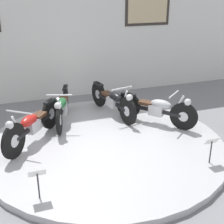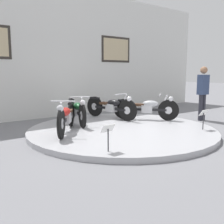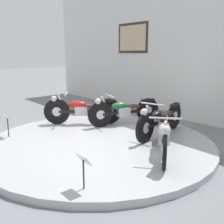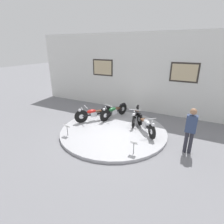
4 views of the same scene
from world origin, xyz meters
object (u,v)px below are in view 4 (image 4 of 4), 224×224
object	(u,v)px
motorcycle_red	(93,113)
info_placard_front_left	(67,128)
motorcycle_green	(114,111)
visitor_standing	(191,128)
info_placard_front_centre	(134,145)
motorcycle_silver	(146,124)
motorcycle_black	(136,115)

from	to	relation	value
motorcycle_red	info_placard_front_left	world-z (taller)	motorcycle_red
motorcycle_green	visitor_standing	xyz separation A→B (m)	(3.78, -1.49, 0.48)
visitor_standing	motorcycle_red	bearing A→B (deg)	171.26
motorcycle_red	info_placard_front_centre	distance (m)	3.40
info_placard_front_left	visitor_standing	distance (m)	4.83
motorcycle_green	info_placard_front_centre	distance (m)	3.38
info_placard_front_left	info_placard_front_centre	world-z (taller)	same
motorcycle_silver	info_placard_front_centre	bearing A→B (deg)	-86.06
motorcycle_green	motorcycle_silver	xyz separation A→B (m)	(1.98, -0.80, -0.01)
motorcycle_green	visitor_standing	bearing A→B (deg)	-21.54
motorcycle_red	info_placard_front_left	distance (m)	1.85
visitor_standing	motorcycle_black	bearing A→B (deg)	149.78
info_placard_front_centre	motorcycle_red	bearing A→B (deg)	147.08
motorcycle_red	visitor_standing	bearing A→B (deg)	-8.74
motorcycle_black	motorcycle_silver	xyz separation A→B (m)	(0.76, -0.80, -0.01)
motorcycle_black	info_placard_front_centre	distance (m)	2.79
motorcycle_black	motorcycle_silver	bearing A→B (deg)	-46.41
motorcycle_red	motorcycle_black	xyz separation A→B (m)	(1.97, 0.79, -0.01)
motorcycle_red	info_placard_front_centre	world-z (taller)	motorcycle_red
visitor_standing	motorcycle_green	bearing A→B (deg)	158.46
motorcycle_red	motorcycle_green	bearing A→B (deg)	46.66
motorcycle_silver	visitor_standing	xyz separation A→B (m)	(1.80, -0.70, 0.49)
motorcycle_green	info_placard_front_centre	world-z (taller)	motorcycle_green
motorcycle_silver	info_placard_front_centre	size ratio (longest dim) A/B	3.02
motorcycle_silver	visitor_standing	world-z (taller)	visitor_standing
motorcycle_black	info_placard_front_centre	world-z (taller)	motorcycle_black
motorcycle_black	info_placard_front_centre	xyz separation A→B (m)	(0.88, -2.64, -0.02)
motorcycle_black	info_placard_front_left	size ratio (longest dim) A/B	3.84
motorcycle_green	motorcycle_silver	distance (m)	2.13
motorcycle_green	info_placard_front_centre	xyz separation A→B (m)	(2.11, -2.64, -0.02)
info_placard_front_left	info_placard_front_centre	bearing A→B (deg)	0.00
motorcycle_red	visitor_standing	xyz separation A→B (m)	(4.53, -0.70, 0.47)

